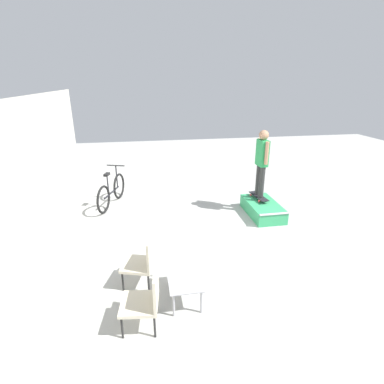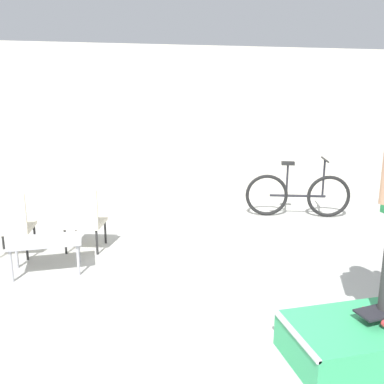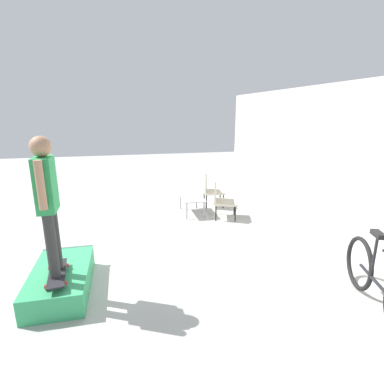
{
  "view_description": "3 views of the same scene",
  "coord_description": "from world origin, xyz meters",
  "px_view_note": "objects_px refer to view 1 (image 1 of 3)",
  "views": [
    {
      "loc": [
        -5.27,
        1.93,
        3.32
      ],
      "look_at": [
        0.49,
        0.92,
        1.11
      ],
      "focal_mm": 28.0,
      "sensor_mm": 36.0,
      "label": 1
    },
    {
      "loc": [
        -0.8,
        -3.87,
        2.25
      ],
      "look_at": [
        0.4,
        0.99,
        1.01
      ],
      "focal_mm": 40.0,
      "sensor_mm": 36.0,
      "label": 2
    },
    {
      "loc": [
        5.42,
        -0.16,
        2.43
      ],
      "look_at": [
        0.48,
        0.96,
        1.05
      ],
      "focal_mm": 28.0,
      "sensor_mm": 36.0,
      "label": 3
    }
  ],
  "objects_px": {
    "patio_chair_left": "(146,297)",
    "bicycle": "(112,192)",
    "patio_chair_right": "(144,260)",
    "person_skater": "(262,158)",
    "skate_ramp_box": "(263,209)",
    "skateboard_on_ramp": "(259,196)",
    "coffee_table": "(184,278)"
  },
  "relations": [
    {
      "from": "person_skater",
      "to": "patio_chair_left",
      "type": "relative_size",
      "value": 1.9
    },
    {
      "from": "skate_ramp_box",
      "to": "skateboard_on_ramp",
      "type": "height_order",
      "value": "skateboard_on_ramp"
    },
    {
      "from": "skate_ramp_box",
      "to": "skateboard_on_ramp",
      "type": "bearing_deg",
      "value": 4.65
    },
    {
      "from": "coffee_table",
      "to": "patio_chair_right",
      "type": "distance_m",
      "value": 0.76
    },
    {
      "from": "patio_chair_left",
      "to": "bicycle",
      "type": "bearing_deg",
      "value": -162.61
    },
    {
      "from": "patio_chair_right",
      "to": "bicycle",
      "type": "relative_size",
      "value": 0.52
    },
    {
      "from": "coffee_table",
      "to": "bicycle",
      "type": "height_order",
      "value": "bicycle"
    },
    {
      "from": "skate_ramp_box",
      "to": "person_skater",
      "type": "distance_m",
      "value": 1.31
    },
    {
      "from": "skate_ramp_box",
      "to": "person_skater",
      "type": "xyz_separation_m",
      "value": [
        0.26,
        0.02,
        1.28
      ]
    },
    {
      "from": "person_skater",
      "to": "bicycle",
      "type": "relative_size",
      "value": 0.99
    },
    {
      "from": "skateboard_on_ramp",
      "to": "coffee_table",
      "type": "relative_size",
      "value": 0.9
    },
    {
      "from": "patio_chair_right",
      "to": "patio_chair_left",
      "type": "bearing_deg",
      "value": 17.87
    },
    {
      "from": "person_skater",
      "to": "coffee_table",
      "type": "xyz_separation_m",
      "value": [
        -3.04,
        2.47,
        -1.08
      ]
    },
    {
      "from": "skateboard_on_ramp",
      "to": "bicycle",
      "type": "relative_size",
      "value": 0.44
    },
    {
      "from": "bicycle",
      "to": "skate_ramp_box",
      "type": "bearing_deg",
      "value": -90.51
    },
    {
      "from": "patio_chair_right",
      "to": "bicycle",
      "type": "height_order",
      "value": "bicycle"
    },
    {
      "from": "patio_chair_left",
      "to": "person_skater",
      "type": "bearing_deg",
      "value": 146.56
    },
    {
      "from": "coffee_table",
      "to": "patio_chair_left",
      "type": "relative_size",
      "value": 0.95
    },
    {
      "from": "skate_ramp_box",
      "to": "coffee_table",
      "type": "xyz_separation_m",
      "value": [
        -2.78,
        2.49,
        0.2
      ]
    },
    {
      "from": "skate_ramp_box",
      "to": "person_skater",
      "type": "height_order",
      "value": "person_skater"
    },
    {
      "from": "patio_chair_left",
      "to": "skate_ramp_box",
      "type": "bearing_deg",
      "value": 144.17
    },
    {
      "from": "skateboard_on_ramp",
      "to": "patio_chair_right",
      "type": "xyz_separation_m",
      "value": [
        -2.59,
        3.07,
        0.07
      ]
    },
    {
      "from": "patio_chair_right",
      "to": "bicycle",
      "type": "xyz_separation_m",
      "value": [
        3.68,
        0.8,
        -0.09
      ]
    },
    {
      "from": "patio_chair_right",
      "to": "person_skater",
      "type": "bearing_deg",
      "value": 147.83
    },
    {
      "from": "person_skater",
      "to": "patio_chair_right",
      "type": "height_order",
      "value": "person_skater"
    },
    {
      "from": "skate_ramp_box",
      "to": "bicycle",
      "type": "bearing_deg",
      "value": 70.85
    },
    {
      "from": "skateboard_on_ramp",
      "to": "coffee_table",
      "type": "bearing_deg",
      "value": 134.08
    },
    {
      "from": "coffee_table",
      "to": "bicycle",
      "type": "distance_m",
      "value": 4.37
    },
    {
      "from": "person_skater",
      "to": "patio_chair_right",
      "type": "bearing_deg",
      "value": 128.25
    },
    {
      "from": "bicycle",
      "to": "person_skater",
      "type": "bearing_deg",
      "value": -87.09
    },
    {
      "from": "coffee_table",
      "to": "patio_chair_right",
      "type": "relative_size",
      "value": 0.95
    },
    {
      "from": "skate_ramp_box",
      "to": "person_skater",
      "type": "bearing_deg",
      "value": 4.65
    }
  ]
}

